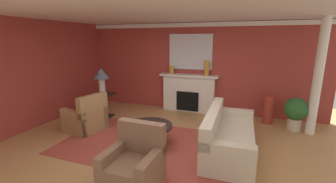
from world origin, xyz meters
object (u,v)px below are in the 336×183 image
object	(u,v)px
armchair_facing_fireplace	(134,167)
coffee_table	(149,130)
sofa	(228,138)
side_table	(103,104)
armchair_near_window	(86,119)
vase_tall_corner	(268,110)
fireplace	(188,94)
vase_mantel_right	(207,68)
table_lamp	(101,76)
potted_plant	(296,111)
mantel_mirror	(190,52)
vase_mantel_left	(172,70)

from	to	relation	value
armchair_facing_fireplace	coffee_table	distance (m)	1.38
sofa	side_table	world-z (taller)	sofa
armchair_near_window	armchair_facing_fireplace	size ratio (longest dim) A/B	1.00
vase_tall_corner	armchair_facing_fireplace	bearing A→B (deg)	-120.80
fireplace	vase_mantel_right	distance (m)	1.01
side_table	vase_mantel_right	world-z (taller)	vase_mantel_right
armchair_near_window	coffee_table	world-z (taller)	armchair_near_window
armchair_near_window	table_lamp	size ratio (longest dim) A/B	1.27
sofa	potted_plant	world-z (taller)	sofa
fireplace	armchair_near_window	world-z (taller)	fireplace
fireplace	vase_tall_corner	world-z (taller)	fireplace
fireplace	coffee_table	bearing A→B (deg)	-94.42
mantel_mirror	table_lamp	bearing A→B (deg)	-145.33
sofa	vase_mantel_left	xyz separation A→B (m)	(-1.97, 2.25, 1.00)
armchair_near_window	vase_tall_corner	xyz separation A→B (m)	(4.29, 2.08, 0.08)
sofa	vase_tall_corner	distance (m)	2.19
mantel_mirror	armchair_facing_fireplace	distance (m)	4.31
coffee_table	vase_tall_corner	distance (m)	3.36
potted_plant	vase_mantel_left	bearing A→B (deg)	171.26
mantel_mirror	side_table	xyz separation A→B (m)	(-2.19, -1.52, -1.46)
fireplace	vase_mantel_left	size ratio (longest dim) A/B	7.53
armchair_facing_fireplace	vase_tall_corner	xyz separation A→B (m)	(2.14, 3.59, 0.08)
armchair_near_window	coffee_table	xyz separation A→B (m)	(1.79, -0.17, 0.03)
sofa	table_lamp	world-z (taller)	table_lamp
potted_plant	table_lamp	bearing A→B (deg)	-170.90
fireplace	armchair_near_window	size ratio (longest dim) A/B	1.89
fireplace	coffee_table	world-z (taller)	fireplace
fireplace	sofa	xyz separation A→B (m)	(1.42, -2.30, -0.26)
fireplace	mantel_mirror	bearing A→B (deg)	90.00
coffee_table	vase_mantel_right	bearing A→B (deg)	73.38
mantel_mirror	table_lamp	xyz separation A→B (m)	(-2.19, -1.52, -0.63)
mantel_mirror	potted_plant	world-z (taller)	mantel_mirror
side_table	armchair_facing_fireplace	bearing A→B (deg)	-46.79
armchair_facing_fireplace	potted_plant	bearing A→B (deg)	50.39
coffee_table	mantel_mirror	bearing A→B (deg)	85.77
mantel_mirror	vase_mantel_left	xyz separation A→B (m)	(-0.55, -0.17, -0.56)
vase_mantel_right	potted_plant	size ratio (longest dim) A/B	0.54
side_table	vase_mantel_right	distance (m)	3.21
fireplace	vase_mantel_left	world-z (taller)	vase_mantel_left
armchair_facing_fireplace	mantel_mirror	bearing A→B (deg)	92.23
coffee_table	fireplace	bearing A→B (deg)	85.58
side_table	fireplace	bearing A→B (deg)	32.48
armchair_facing_fireplace	coffee_table	xyz separation A→B (m)	(-0.35, 1.34, 0.03)
vase_tall_corner	side_table	bearing A→B (deg)	-166.29
mantel_mirror	table_lamp	distance (m)	2.74
sofa	armchair_near_window	bearing A→B (deg)	-178.62
vase_tall_corner	potted_plant	distance (m)	0.67
vase_mantel_left	potted_plant	bearing A→B (deg)	-8.74
coffee_table	vase_mantel_left	world-z (taller)	vase_mantel_left
mantel_mirror	sofa	bearing A→B (deg)	-59.69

